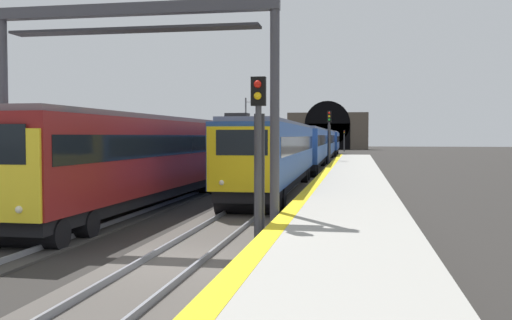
# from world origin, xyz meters

# --- Properties ---
(ground_plane) EXTENTS (320.00, 320.00, 0.00)m
(ground_plane) POSITION_xyz_m (0.00, 0.00, 0.00)
(ground_plane) COLOR #282623
(platform_right) EXTENTS (112.00, 3.70, 0.92)m
(platform_right) POSITION_xyz_m (0.00, -4.06, 0.46)
(platform_right) COLOR #9E9B93
(platform_right) RESTS_ON ground_plane
(platform_right_edge_strip) EXTENTS (112.00, 0.50, 0.01)m
(platform_right_edge_strip) POSITION_xyz_m (0.00, -2.46, 0.92)
(platform_right_edge_strip) COLOR yellow
(platform_right_edge_strip) RESTS_ON platform_right
(track_main_line) EXTENTS (160.00, 3.11, 0.21)m
(track_main_line) POSITION_xyz_m (0.00, 0.00, 0.04)
(track_main_line) COLOR #4C4742
(track_main_line) RESTS_ON ground_plane
(train_main_approaching) EXTENTS (82.41, 3.14, 3.90)m
(train_main_approaching) POSITION_xyz_m (49.10, -0.00, 2.25)
(train_main_approaching) COLOR #264C99
(train_main_approaching) RESTS_ON ground_plane
(train_adjacent_platform) EXTENTS (60.39, 3.20, 4.91)m
(train_adjacent_platform) POSITION_xyz_m (30.28, 4.76, 2.30)
(train_adjacent_platform) COLOR maroon
(train_adjacent_platform) RESTS_ON ground_plane
(railway_signal_near) EXTENTS (0.39, 0.38, 4.69)m
(railway_signal_near) POSITION_xyz_m (1.49, -1.87, 2.77)
(railway_signal_near) COLOR #38383D
(railway_signal_near) RESTS_ON ground_plane
(railway_signal_mid) EXTENTS (0.39, 0.38, 5.44)m
(railway_signal_mid) POSITION_xyz_m (39.50, -1.87, 3.28)
(railway_signal_mid) COLOR #38383D
(railway_signal_mid) RESTS_ON ground_plane
(railway_signal_far) EXTENTS (0.39, 0.38, 4.28)m
(railway_signal_far) POSITION_xyz_m (101.33, -1.87, 2.55)
(railway_signal_far) COLOR #38383D
(railway_signal_far) RESTS_ON ground_plane
(overhead_signal_gantry) EXTENTS (0.70, 9.06, 7.19)m
(overhead_signal_gantry) POSITION_xyz_m (3.49, 2.38, 5.46)
(overhead_signal_gantry) COLOR #3F3F47
(overhead_signal_gantry) RESTS_ON ground_plane
(tunnel_portal) EXTENTS (2.36, 18.58, 11.17)m
(tunnel_portal) POSITION_xyz_m (120.41, 2.38, 4.30)
(tunnel_portal) COLOR #51473D
(tunnel_portal) RESTS_ON ground_plane
(catenary_mast_near) EXTENTS (0.22, 2.04, 8.50)m
(catenary_mast_near) POSITION_xyz_m (66.02, 11.04, 4.36)
(catenary_mast_near) COLOR #595B60
(catenary_mast_near) RESTS_ON ground_plane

